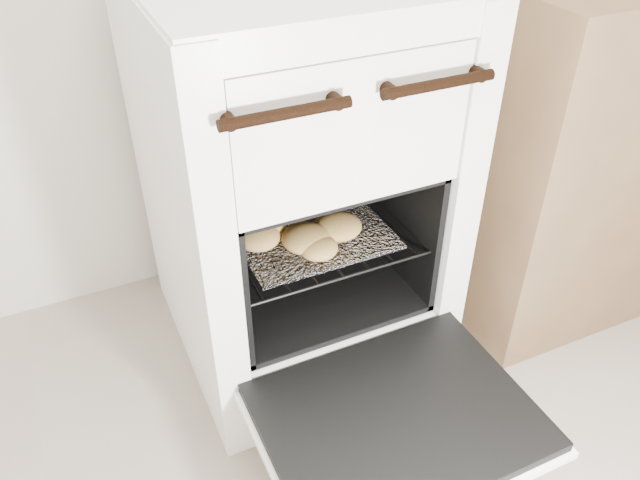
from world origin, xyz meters
The scene contains 6 objects.
stove centered at (-0.04, 1.19, 0.42)m, with size 0.56×0.62×0.85m.
oven_door centered at (-0.04, 0.72, 0.19)m, with size 0.50×0.39×0.04m.
oven_rack centered at (-0.04, 1.13, 0.35)m, with size 0.41×0.39×0.01m.
foil_sheet centered at (-0.04, 1.11, 0.36)m, with size 0.32×0.28×0.01m, color white.
baked_rolls centered at (-0.07, 1.11, 0.39)m, with size 0.28×0.29×0.05m.
counter centered at (0.76, 1.13, 0.41)m, with size 0.82×0.55×0.82m, color brown.
Camera 1 is at (-0.48, 0.12, 1.12)m, focal length 35.00 mm.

